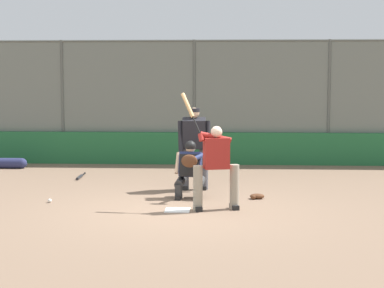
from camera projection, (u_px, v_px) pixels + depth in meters
The scene contains 12 objects.
ground_plane at pixel (177, 210), 11.04m from camera, with size 160.00×160.00×0.00m, color #7A604C.
home_plate_marker at pixel (177, 210), 11.04m from camera, with size 0.43×0.43×0.01m, color white.
backstop_fence at pixel (194, 99), 16.89m from camera, with size 14.15×0.08×3.27m.
padding_wall at pixel (194, 148), 16.92m from camera, with size 13.79×0.18×0.84m, color #236638.
bleachers_beyond at pixel (218, 133), 19.81m from camera, with size 9.85×3.05×1.80m.
batter_at_plate at pixel (216, 165), 11.02m from camera, with size 1.04×0.54×2.02m.
catcher_behind_plate at pixel (190, 169), 12.10m from camera, with size 0.59×0.72×1.09m.
umpire_home at pixel (194, 146), 13.01m from camera, with size 0.68×0.42×1.68m.
spare_bat_near_backstop at pixel (80, 177), 14.60m from camera, with size 0.08×0.90×0.07m.
fielding_glove_on_dirt at pixel (257, 196), 12.09m from camera, with size 0.27×0.21×0.10m.
baseball_loose at pixel (50, 201), 11.72m from camera, with size 0.07×0.07×0.07m, color white.
equipment_bag_dugout_side at pixel (1, 163), 16.19m from camera, with size 1.32×0.26×0.26m.
Camera 1 is at (-0.81, 10.84, 2.27)m, focal length 60.00 mm.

